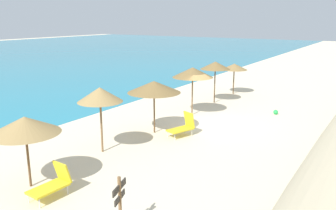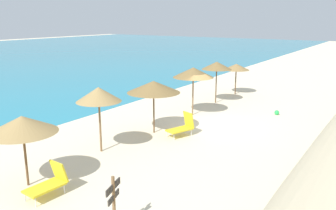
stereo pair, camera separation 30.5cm
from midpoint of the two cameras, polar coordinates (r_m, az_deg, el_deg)
The scene contains 11 objects.
ground_plane at distance 19.57m, azimuth 7.05°, elevation -2.94°, with size 160.00×160.00×0.00m, color beige.
beach_umbrella_0 at distance 12.62m, azimuth -21.89°, elevation -2.94°, with size 2.32×2.32×2.49m.
beach_umbrella_1 at distance 14.99m, azimuth -10.59°, elevation 1.67°, with size 1.91×1.91×2.84m.
beach_umbrella_2 at distance 17.29m, azimuth -1.84°, elevation 2.96°, with size 2.63×2.63×2.65m.
beach_umbrella_3 at distance 20.63m, azimuth 4.53°, elevation 5.27°, with size 2.38×2.38×2.85m.
beach_umbrella_4 at distance 23.87m, azimuth 8.26°, elevation 6.33°, with size 2.01×2.01×2.81m.
beach_umbrella_5 at distance 27.01m, azimuth 11.31°, elevation 6.05°, with size 1.95×1.95×2.31m.
lounge_chair_0 at distance 17.28m, azimuth 2.88°, elevation -3.46°, with size 1.47×1.07×1.14m.
lounge_chair_1 at distance 12.25m, azimuth -17.96°, elevation -11.78°, with size 1.38×0.75×1.07m.
wooden_signpost at distance 9.70m, azimuth -7.86°, elevation -14.88°, with size 0.81×0.28×1.64m.
beach_ball at distance 22.08m, azimuth 17.57°, elevation -1.17°, with size 0.28×0.28×0.28m, color green.
Camera 2 is at (-16.80, -8.26, 5.64)m, focal length 37.68 mm.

